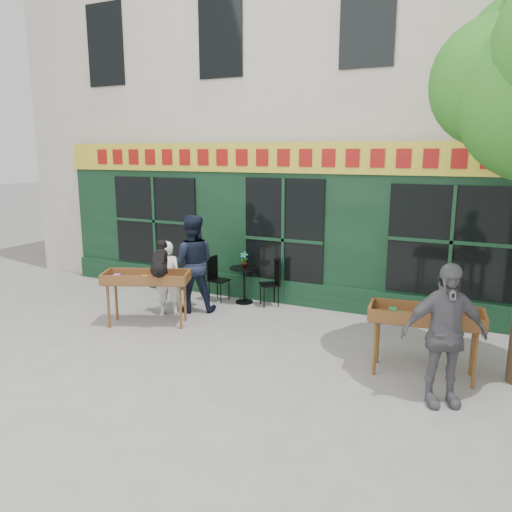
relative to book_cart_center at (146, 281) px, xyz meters
The scene contains 13 objects.
ground 1.93m from the book_cart_center, ahead, with size 80.00×80.00×0.00m, color slate.
building 7.44m from the book_cart_center, 73.53° to the left, with size 14.00×7.26×10.00m.
book_cart_center is the anchor object (origin of this frame).
dog 0.59m from the book_cart_center, ahead, with size 0.34×0.60×0.60m, color black, non-canonical shape.
woman 0.66m from the book_cart_center, 90.00° to the left, with size 0.53×0.35×1.46m, color white.
book_cart_right 4.84m from the book_cart_center, ahead, with size 1.56×0.78×0.99m.
man_right 5.21m from the book_cart_center, ahead, with size 1.06×0.44×1.82m, color #56565A.
bistro_table 2.21m from the book_cart_center, 62.66° to the left, with size 0.60×0.60×0.76m.
bistro_chair_left 1.91m from the book_cart_center, 78.81° to the left, with size 0.40×0.40×0.95m.
bistro_chair_right 2.63m from the book_cart_center, 51.60° to the left, with size 0.51×0.51×0.95m.
potted_plant 2.19m from the book_cart_center, 62.66° to the left, with size 0.18×0.12×0.33m, color gray.
man_left 1.10m from the book_cart_center, 73.71° to the left, with size 0.94×0.73×1.93m, color black.
chalkboard 2.49m from the book_cart_center, 119.74° to the left, with size 0.56×0.20×0.79m.
Camera 1 is at (3.78, -7.00, 3.11)m, focal length 35.00 mm.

